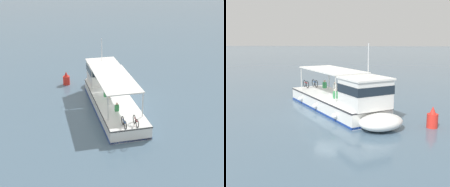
{
  "view_description": "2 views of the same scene",
  "coord_description": "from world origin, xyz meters",
  "views": [
    {
      "loc": [
        -27.2,
        -9.1,
        13.14
      ],
      "look_at": [
        -1.6,
        0.28,
        1.4
      ],
      "focal_mm": 54.33,
      "sensor_mm": 36.0,
      "label": 1
    },
    {
      "loc": [
        20.35,
        2.49,
        5.6
      ],
      "look_at": [
        -1.6,
        0.28,
        1.4
      ],
      "focal_mm": 46.33,
      "sensor_mm": 36.0,
      "label": 2
    }
  ],
  "objects": [
    {
      "name": "ground_plane",
      "position": [
        0.0,
        0.0,
        0.0
      ],
      "size": [
        400.0,
        400.0,
        0.0
      ],
      "primitive_type": "plane",
      "color": "slate"
    },
    {
      "name": "ferry_main",
      "position": [
        -0.75,
        0.84,
        1.02
      ],
      "size": [
        12.27,
        9.66,
        5.32
      ],
      "color": "white",
      "rests_on": "ground"
    },
    {
      "name": "channel_buoy",
      "position": [
        2.1,
        6.69,
        0.57
      ],
      "size": [
        0.7,
        0.7,
        1.4
      ],
      "color": "red",
      "rests_on": "ground"
    }
  ]
}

